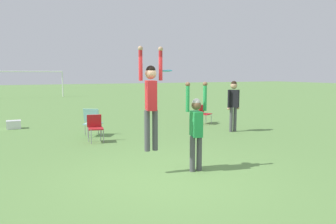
{
  "coord_description": "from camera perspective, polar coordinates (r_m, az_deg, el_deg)",
  "views": [
    {
      "loc": [
        -2.87,
        -6.04,
        2.16
      ],
      "look_at": [
        0.23,
        0.51,
        1.3
      ],
      "focal_mm": 35.0,
      "sensor_mm": 36.0,
      "label": 1
    }
  ],
  "objects": [
    {
      "name": "ground_plane",
      "position": [
        7.03,
        0.07,
        -11.13
      ],
      "size": [
        120.0,
        120.0,
        0.0
      ],
      "primitive_type": "plane",
      "color": "#608C47"
    },
    {
      "name": "person_jumping",
      "position": [
        6.9,
        -3.0,
        2.83
      ],
      "size": [
        0.55,
        0.44,
        2.21
      ],
      "rotation": [
        0.0,
        0.0,
        1.34
      ],
      "color": "#4C4C51",
      "rests_on": "ground_plane"
    },
    {
      "name": "person_defending",
      "position": [
        7.2,
        4.92,
        -2.25
      ],
      "size": [
        0.54,
        0.42,
        1.98
      ],
      "rotation": [
        0.0,
        0.0,
        -1.8
      ],
      "color": "#4C4C51",
      "rests_on": "ground_plane"
    },
    {
      "name": "frisbee",
      "position": [
        7.09,
        -0.19,
        7.18
      ],
      "size": [
        0.23,
        0.23,
        0.04
      ],
      "color": "#2D9EDB"
    },
    {
      "name": "camping_chair_0",
      "position": [
        11.65,
        -13.06,
        -1.41
      ],
      "size": [
        0.75,
        0.83,
        0.93
      ],
      "rotation": [
        0.0,
        0.0,
        2.57
      ],
      "color": "gray",
      "rests_on": "ground_plane"
    },
    {
      "name": "camping_chair_1",
      "position": [
        14.1,
        6.17,
        -0.05
      ],
      "size": [
        0.68,
        0.74,
        0.8
      ],
      "rotation": [
        0.0,
        0.0,
        3.71
      ],
      "color": "gray",
      "rests_on": "ground_plane"
    },
    {
      "name": "camping_chair_2",
      "position": [
        10.56,
        -12.58,
        -2.33
      ],
      "size": [
        0.53,
        0.56,
        0.86
      ],
      "rotation": [
        0.0,
        0.0,
        2.96
      ],
      "color": "gray",
      "rests_on": "ground_plane"
    },
    {
      "name": "person_spectator_near",
      "position": [
        12.29,
        11.34,
        1.92
      ],
      "size": [
        0.54,
        0.42,
        1.88
      ],
      "rotation": [
        0.0,
        0.0,
        -0.87
      ],
      "color": "#4C4C51",
      "rests_on": "ground_plane"
    },
    {
      "name": "cooler_box",
      "position": [
        14.13,
        -25.28,
        -2.0
      ],
      "size": [
        0.52,
        0.39,
        0.33
      ],
      "color": "white",
      "rests_on": "ground_plane"
    },
    {
      "name": "soccer_goal",
      "position": [
        31.43,
        -24.29,
        5.62
      ],
      "size": [
        7.1,
        0.1,
        2.35
      ],
      "color": "white",
      "rests_on": "ground_plane"
    }
  ]
}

